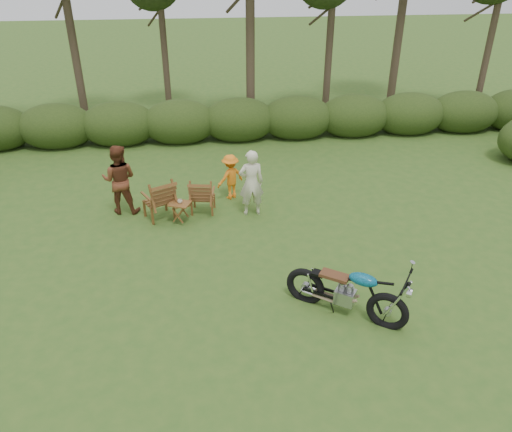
{
  "coord_description": "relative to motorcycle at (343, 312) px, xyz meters",
  "views": [
    {
      "loc": [
        -1.25,
        -7.33,
        5.94
      ],
      "look_at": [
        -0.23,
        1.76,
        0.9
      ],
      "focal_mm": 35.0,
      "sensor_mm": 36.0,
      "label": 1
    }
  ],
  "objects": [
    {
      "name": "adult_b",
      "position": [
        -4.46,
        4.41,
        0.0
      ],
      "size": [
        0.92,
        0.75,
        1.75
      ],
      "primitive_type": "imported",
      "rotation": [
        0.0,
        0.0,
        3.03
      ],
      "color": "brown",
      "rests_on": "ground"
    },
    {
      "name": "child",
      "position": [
        -1.73,
        4.87,
        0.0
      ],
      "size": [
        0.89,
        0.79,
        1.2
      ],
      "primitive_type": "imported",
      "rotation": [
        0.0,
        0.0,
        3.71
      ],
      "color": "orange",
      "rests_on": "ground"
    },
    {
      "name": "motorcycle",
      "position": [
        0.0,
        0.0,
        0.0
      ],
      "size": [
        2.25,
        1.9,
        1.24
      ],
      "primitive_type": null,
      "rotation": [
        0.0,
        0.0,
        -0.6
      ],
      "color": "#0E8AB7",
      "rests_on": "ground"
    },
    {
      "name": "ground",
      "position": [
        -1.14,
        0.41,
        0.0
      ],
      "size": [
        80.0,
        80.0,
        0.0
      ],
      "primitive_type": "plane",
      "color": "#2E511B",
      "rests_on": "ground"
    },
    {
      "name": "lawn_chair_left",
      "position": [
        -3.54,
        4.0,
        0.0
      ],
      "size": [
        0.97,
        0.97,
        1.04
      ],
      "primitive_type": null,
      "rotation": [
        0.0,
        0.0,
        3.62
      ],
      "color": "brown",
      "rests_on": "ground"
    },
    {
      "name": "adult_a",
      "position": [
        -1.28,
        3.94,
        0.0
      ],
      "size": [
        0.63,
        0.44,
        1.67
      ],
      "primitive_type": "imported",
      "rotation": [
        0.0,
        0.0,
        3.2
      ],
      "color": "beige",
      "rests_on": "ground"
    },
    {
      "name": "cup",
      "position": [
        -3.0,
        3.69,
        0.56
      ],
      "size": [
        0.14,
        0.14,
        0.09
      ],
      "primitive_type": "imported",
      "rotation": [
        0.0,
        0.0,
        0.3
      ],
      "color": "beige",
      "rests_on": "side_table"
    },
    {
      "name": "side_table",
      "position": [
        -3.02,
        3.7,
        0.26
      ],
      "size": [
        0.63,
        0.58,
        0.52
      ],
      "primitive_type": null,
      "rotation": [
        0.0,
        0.0,
        -0.41
      ],
      "color": "brown",
      "rests_on": "ground"
    },
    {
      "name": "lawn_chair_right",
      "position": [
        -2.47,
        4.18,
        0.0
      ],
      "size": [
        0.73,
        0.73,
        0.93
      ],
      "primitive_type": null,
      "rotation": [
        0.0,
        0.0,
        2.98
      ],
      "color": "brown",
      "rests_on": "ground"
    },
    {
      "name": "tree_line",
      "position": [
        -0.64,
        10.15,
        3.81
      ],
      "size": [
        22.52,
        11.62,
        8.14
      ],
      "color": "#3D2F21",
      "rests_on": "ground"
    }
  ]
}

